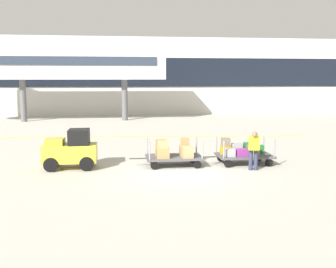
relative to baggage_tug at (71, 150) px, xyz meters
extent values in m
plane|color=#B2ADA0|center=(4.16, -1.42, -0.75)|extent=(120.00, 120.00, 0.00)
cube|color=yellow|center=(2.64, 8.53, -0.75)|extent=(21.51, 2.07, 0.01)
cube|color=beige|center=(4.16, 24.58, 3.04)|extent=(50.49, 2.40, 7.58)
cube|color=black|center=(4.16, 23.33, 3.42)|extent=(47.97, 0.12, 2.80)
cube|color=silver|center=(-1.62, 18.58, 4.04)|extent=(15.27, 2.20, 2.60)
cube|color=#2D3847|center=(-1.62, 17.44, 4.24)|extent=(13.74, 0.08, 0.70)
cylinder|color=#59595B|center=(-5.82, 18.58, 0.99)|extent=(0.50, 0.50, 3.49)
cylinder|color=#59595B|center=(2.58, 18.58, 0.99)|extent=(0.50, 0.50, 3.49)
cube|color=gold|center=(-0.03, 0.00, -0.12)|extent=(2.11, 1.12, 0.70)
cube|color=black|center=(0.33, 0.00, 0.53)|extent=(0.81, 1.00, 0.60)
cube|color=gold|center=(-0.61, 0.01, 0.35)|extent=(0.71, 0.94, 0.24)
cylinder|color=black|center=(-0.71, 0.53, -0.47)|extent=(0.56, 0.19, 0.56)
cylinder|color=black|center=(-0.72, -0.51, -0.47)|extent=(0.56, 0.19, 0.56)
cylinder|color=black|center=(0.65, 0.52, -0.47)|extent=(0.56, 0.19, 0.56)
cylinder|color=black|center=(0.64, -0.53, -0.47)|extent=(0.56, 0.19, 0.56)
cube|color=#4C4C4F|center=(4.17, -0.05, -0.39)|extent=(2.32, 1.43, 0.08)
cylinder|color=gray|center=(3.12, 0.61, 0.00)|extent=(0.06, 0.06, 0.70)
cylinder|color=gray|center=(3.10, -0.68, 0.00)|extent=(0.06, 0.06, 0.70)
cylinder|color=gray|center=(5.23, 0.59, 0.00)|extent=(0.06, 0.06, 0.70)
cylinder|color=gray|center=(5.22, -0.70, 0.00)|extent=(0.06, 0.06, 0.70)
cylinder|color=black|center=(3.31, 0.56, -0.59)|extent=(0.32, 0.10, 0.32)
cylinder|color=black|center=(3.30, -0.63, -0.59)|extent=(0.32, 0.10, 0.32)
cylinder|color=black|center=(5.03, 0.54, -0.59)|extent=(0.32, 0.10, 0.32)
cylinder|color=black|center=(5.02, -0.65, -0.59)|extent=(0.32, 0.10, 0.32)
cylinder|color=#333333|center=(2.67, -0.03, -0.41)|extent=(0.70, 0.06, 0.05)
cube|color=#A87F4C|center=(3.67, 0.23, -0.14)|extent=(0.55, 0.50, 0.42)
cube|color=#A87F4C|center=(3.66, -0.38, -0.14)|extent=(0.51, 0.37, 0.42)
cube|color=olive|center=(4.67, 0.21, -0.17)|extent=(0.52, 0.56, 0.36)
cube|color=tan|center=(4.66, -0.40, -0.13)|extent=(0.45, 0.49, 0.45)
cube|color=#9E7A4C|center=(3.67, 0.23, 0.19)|extent=(0.43, 0.37, 0.23)
cube|color=tan|center=(3.66, -0.38, 0.21)|extent=(0.42, 0.28, 0.27)
cube|color=olive|center=(4.67, 0.21, 0.18)|extent=(0.41, 0.34, 0.35)
cube|color=#4C4C4F|center=(7.17, -0.08, -0.39)|extent=(2.32, 1.43, 0.08)
cylinder|color=gray|center=(6.11, 0.58, 0.00)|extent=(0.06, 0.06, 0.70)
cylinder|color=gray|center=(6.10, -0.71, 0.00)|extent=(0.06, 0.06, 0.70)
cylinder|color=gray|center=(8.23, 0.55, 0.00)|extent=(0.06, 0.06, 0.70)
cylinder|color=gray|center=(8.22, -0.74, 0.00)|extent=(0.06, 0.06, 0.70)
cylinder|color=black|center=(6.31, 0.52, -0.59)|extent=(0.32, 0.10, 0.32)
cylinder|color=black|center=(6.30, -0.67, -0.59)|extent=(0.32, 0.10, 0.32)
cylinder|color=black|center=(8.03, 0.50, -0.59)|extent=(0.32, 0.10, 0.32)
cylinder|color=black|center=(8.02, -0.69, -0.59)|extent=(0.32, 0.10, 0.32)
cylinder|color=#333333|center=(5.67, -0.06, -0.41)|extent=(0.70, 0.06, 0.05)
cube|color=orange|center=(6.43, 0.23, -0.18)|extent=(0.49, 0.33, 0.34)
cube|color=#99999E|center=(6.44, -0.41, -0.19)|extent=(0.43, 0.34, 0.33)
cube|color=#99999E|center=(6.93, 0.24, -0.14)|extent=(0.51, 0.37, 0.43)
cube|color=#8C338C|center=(6.93, -0.44, -0.20)|extent=(0.50, 0.38, 0.31)
cube|color=#236B2D|center=(7.44, 0.19, -0.12)|extent=(0.47, 0.39, 0.46)
cube|color=#726651|center=(7.44, -0.36, -0.13)|extent=(0.53, 0.40, 0.45)
cube|color=#236B2D|center=(7.87, 0.22, -0.18)|extent=(0.50, 0.29, 0.34)
cube|color=#726651|center=(6.43, 0.23, 0.16)|extent=(0.41, 0.34, 0.33)
cylinder|color=#2D334C|center=(7.06, -1.21, -0.34)|extent=(0.16, 0.16, 0.82)
cylinder|color=#2D334C|center=(7.25, -1.25, -0.34)|extent=(0.16, 0.16, 0.82)
cube|color=#D1E51E|center=(7.13, -1.33, 0.33)|extent=(0.49, 0.50, 0.61)
sphere|color=#8C6647|center=(7.10, -1.44, 0.70)|extent=(0.22, 0.22, 0.22)
camera|label=1|loc=(1.81, -16.23, 2.85)|focal=43.06mm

